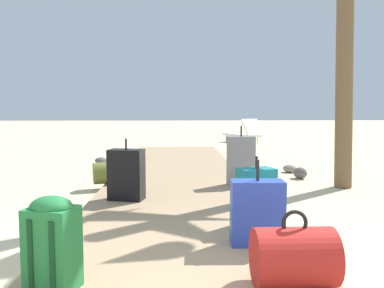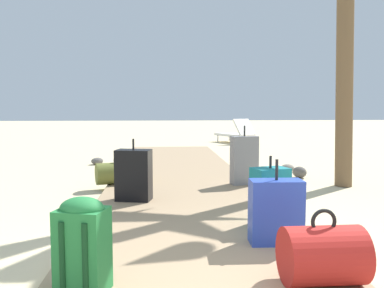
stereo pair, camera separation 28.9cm
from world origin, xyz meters
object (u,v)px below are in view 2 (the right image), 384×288
at_px(suitcase_black, 134,175).
at_px(lounge_chair, 236,133).
at_px(suitcase_grey, 244,160).
at_px(suitcase_blue, 276,212).
at_px(suitcase_teal, 270,196).
at_px(backpack_green, 82,243).
at_px(duffel_bag_olive, 119,173).
at_px(duffel_bag_red, 323,255).

xyz_separation_m(suitcase_black, lounge_chair, (2.80, 8.42, -0.06)).
bearing_deg(suitcase_grey, suitcase_blue, -95.97).
bearing_deg(lounge_chair, suitcase_blue, -98.76).
xyz_separation_m(suitcase_teal, suitcase_blue, (-0.09, -0.51, -0.01)).
relative_size(suitcase_black, suitcase_teal, 1.12).
distance_m(suitcase_black, backpack_green, 2.42).
relative_size(suitcase_black, duffel_bag_olive, 1.02).
bearing_deg(duffel_bag_olive, suitcase_grey, -5.86).
xyz_separation_m(suitcase_black, duffel_bag_olive, (-0.28, 1.08, -0.15)).
height_order(duffel_bag_olive, lounge_chair, lounge_chair).
bearing_deg(suitcase_teal, lounge_chair, 81.30).
xyz_separation_m(duffel_bag_olive, suitcase_blue, (1.53, -2.72, 0.10)).
bearing_deg(lounge_chair, suitcase_teal, -98.70).
relative_size(suitcase_blue, duffel_bag_red, 1.38).
distance_m(backpack_green, duffel_bag_red, 1.48).
distance_m(suitcase_black, duffel_bag_olive, 1.13).
relative_size(backpack_green, suitcase_blue, 0.84).
bearing_deg(lounge_chair, suitcase_grey, -99.70).
xyz_separation_m(backpack_green, suitcase_blue, (1.40, 0.77, -0.04)).
xyz_separation_m(suitcase_grey, lounge_chair, (1.28, 7.52, -0.10)).
bearing_deg(suitcase_blue, backpack_green, -151.02).
bearing_deg(suitcase_teal, suitcase_blue, -99.95).
xyz_separation_m(suitcase_teal, lounge_chair, (1.46, 9.54, -0.02)).
bearing_deg(suitcase_grey, lounge_chair, 80.30).
bearing_deg(suitcase_blue, suitcase_teal, 80.05).
relative_size(duffel_bag_olive, backpack_green, 1.24).
xyz_separation_m(suitcase_grey, backpack_green, (-1.66, -3.31, -0.04)).
bearing_deg(suitcase_grey, suitcase_black, -149.28).
xyz_separation_m(suitcase_black, backpack_green, (-0.15, -2.41, 0.00)).
distance_m(backpack_green, lounge_chair, 11.23).
relative_size(suitcase_black, suitcase_blue, 1.07).
bearing_deg(suitcase_teal, duffel_bag_olive, 126.24).
height_order(backpack_green, lounge_chair, lounge_chair).
xyz_separation_m(suitcase_black, duffel_bag_red, (1.32, -2.42, -0.12)).
relative_size(suitcase_grey, duffel_bag_olive, 1.17).
bearing_deg(duffel_bag_red, suitcase_grey, 86.72).
distance_m(backpack_green, suitcase_blue, 1.60).
xyz_separation_m(suitcase_black, suitcase_teal, (1.34, -1.12, -0.03)).
relative_size(suitcase_grey, backpack_green, 1.46).
relative_size(suitcase_grey, lounge_chair, 0.52).
height_order(duffel_bag_olive, suitcase_teal, suitcase_teal).
bearing_deg(suitcase_teal, duffel_bag_red, -90.68).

